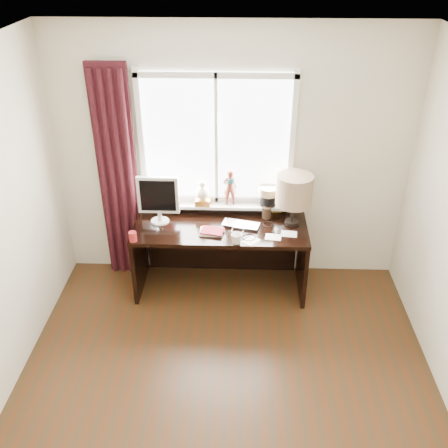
{
  "coord_description": "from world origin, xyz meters",
  "views": [
    {
      "loc": [
        0.09,
        -2.54,
        3.27
      ],
      "look_at": [
        -0.05,
        1.25,
        1.0
      ],
      "focal_mm": 40.0,
      "sensor_mm": 36.0,
      "label": 1
    }
  ],
  "objects_px": {
    "red_cup": "(133,237)",
    "desk": "(221,241)",
    "mug": "(237,238)",
    "table_lamp": "(294,191)",
    "monitor": "(158,197)",
    "laptop": "(241,225)"
  },
  "relations": [
    {
      "from": "monitor",
      "to": "table_lamp",
      "type": "distance_m",
      "value": 1.31
    },
    {
      "from": "mug",
      "to": "monitor",
      "type": "relative_size",
      "value": 0.22
    },
    {
      "from": "laptop",
      "to": "red_cup",
      "type": "relative_size",
      "value": 3.76
    },
    {
      "from": "laptop",
      "to": "monitor",
      "type": "relative_size",
      "value": 0.73
    },
    {
      "from": "red_cup",
      "to": "mug",
      "type": "bearing_deg",
      "value": 0.0
    },
    {
      "from": "laptop",
      "to": "table_lamp",
      "type": "height_order",
      "value": "table_lamp"
    },
    {
      "from": "red_cup",
      "to": "desk",
      "type": "relative_size",
      "value": 0.06
    },
    {
      "from": "mug",
      "to": "red_cup",
      "type": "xyz_separation_m",
      "value": [
        -0.96,
        0.0,
        -0.0
      ]
    },
    {
      "from": "red_cup",
      "to": "monitor",
      "type": "relative_size",
      "value": 0.2
    },
    {
      "from": "red_cup",
      "to": "desk",
      "type": "height_order",
      "value": "red_cup"
    },
    {
      "from": "mug",
      "to": "desk",
      "type": "relative_size",
      "value": 0.06
    },
    {
      "from": "mug",
      "to": "monitor",
      "type": "bearing_deg",
      "value": 154.9
    },
    {
      "from": "red_cup",
      "to": "monitor",
      "type": "xyz_separation_m",
      "value": [
        0.2,
        0.36,
        0.23
      ]
    },
    {
      "from": "laptop",
      "to": "red_cup",
      "type": "xyz_separation_m",
      "value": [
        -1.0,
        -0.31,
        0.03
      ]
    },
    {
      "from": "red_cup",
      "to": "monitor",
      "type": "distance_m",
      "value": 0.47
    },
    {
      "from": "desk",
      "to": "laptop",
      "type": "bearing_deg",
      "value": -23.78
    },
    {
      "from": "monitor",
      "to": "red_cup",
      "type": "bearing_deg",
      "value": -119.05
    },
    {
      "from": "desk",
      "to": "mug",
      "type": "bearing_deg",
      "value": -67.65
    },
    {
      "from": "desk",
      "to": "monitor",
      "type": "relative_size",
      "value": 3.47
    },
    {
      "from": "mug",
      "to": "table_lamp",
      "type": "distance_m",
      "value": 0.73
    },
    {
      "from": "red_cup",
      "to": "desk",
      "type": "distance_m",
      "value": 0.94
    },
    {
      "from": "monitor",
      "to": "table_lamp",
      "type": "relative_size",
      "value": 0.94
    }
  ]
}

